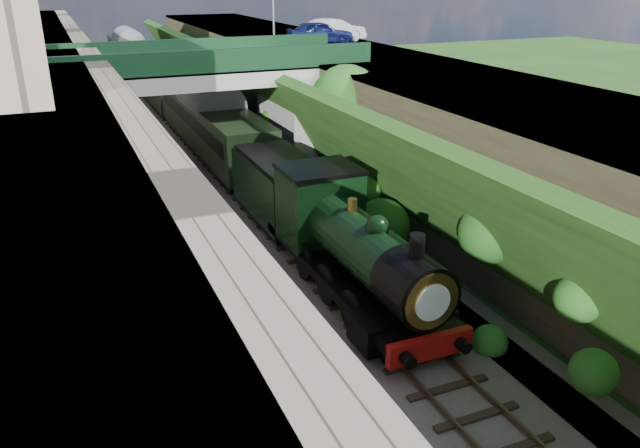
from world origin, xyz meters
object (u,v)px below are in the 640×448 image
(road_bridge, at_px, (221,103))
(tree, at_px, (347,104))
(car_blue, at_px, (320,33))
(locomotive, at_px, (353,250))
(car_silver, at_px, (333,30))
(tender, at_px, (281,192))

(road_bridge, bearing_deg, tree, -48.15)
(car_blue, bearing_deg, road_bridge, 130.82)
(locomotive, bearing_deg, car_silver, 67.45)
(locomotive, bearing_deg, road_bridge, 90.91)
(road_bridge, relative_size, car_blue, 3.61)
(road_bridge, xyz_separation_m, car_blue, (8.45, 5.99, 2.93))
(road_bridge, relative_size, car_silver, 3.41)
(tree, distance_m, locomotive, 11.86)
(tree, xyz_separation_m, tender, (-4.71, -3.17, -3.03))
(car_blue, relative_size, locomotive, 0.43)
(tender, bearing_deg, locomotive, -90.00)
(road_bridge, relative_size, locomotive, 1.56)
(road_bridge, bearing_deg, locomotive, -89.09)
(car_silver, bearing_deg, locomotive, 145.10)
(road_bridge, distance_m, car_blue, 10.77)
(road_bridge, height_order, car_blue, car_blue)
(car_silver, relative_size, locomotive, 0.46)
(car_blue, bearing_deg, tree, 168.69)
(tree, height_order, car_blue, car_blue)
(car_blue, bearing_deg, car_silver, -48.33)
(locomotive, relative_size, tender, 1.70)
(locomotive, distance_m, tender, 7.37)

